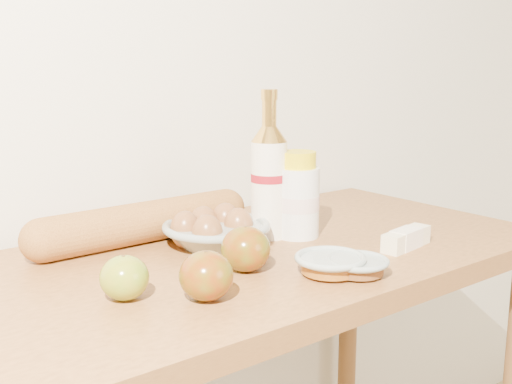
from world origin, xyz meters
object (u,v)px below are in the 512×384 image
egg_bowl (215,231)px  baguette (143,222)px  bourbon_bottle (269,178)px  cream_bottle (298,197)px  table (246,315)px

egg_bowl → baguette: (-0.10, 0.11, 0.01)m
bourbon_bottle → egg_bowl: bourbon_bottle is taller
bourbon_bottle → egg_bowl: 0.15m
cream_bottle → table: bearing=178.9°
baguette → table: bearing=-57.7°
bourbon_bottle → baguette: 0.26m
cream_bottle → egg_bowl: bearing=154.8°
cream_bottle → baguette: size_ratio=0.36×
table → cream_bottle: bearing=9.4°
baguette → egg_bowl: bearing=-49.7°
bourbon_bottle → egg_bowl: (-0.12, 0.01, -0.09)m
table → bourbon_bottle: size_ratio=4.05×
egg_bowl → bourbon_bottle: bearing=-5.8°
table → cream_bottle: 0.25m
bourbon_bottle → cream_bottle: 0.07m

